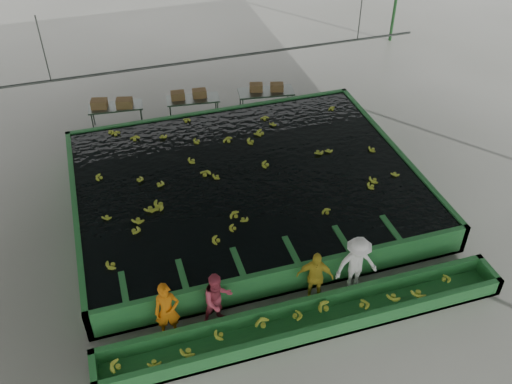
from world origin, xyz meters
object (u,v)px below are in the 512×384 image
object	(u,v)px
worker_d	(357,265)
packing_table_left	(117,116)
packing_table_right	(266,102)
worker_c	(315,277)
packing_table_mid	(194,109)
sorting_trough	(308,320)
box_stack_left	(113,107)
box_stack_mid	(189,98)
worker_b	(218,300)
flotation_tank	(246,187)
worker_a	(167,311)
box_stack_right	(266,90)

from	to	relation	value
worker_d	packing_table_left	distance (m)	10.74
packing_table_left	worker_d	bearing A→B (deg)	-63.42
worker_d	packing_table_right	xyz separation A→B (m)	(0.57, 8.94, -0.38)
worker_c	packing_table_mid	size ratio (longest dim) A/B	0.81
sorting_trough	packing_table_left	size ratio (longest dim) A/B	5.33
box_stack_left	box_stack_mid	xyz separation A→B (m)	(2.70, -0.13, 0.00)
worker_b	packing_table_right	xyz separation A→B (m)	(4.10, 8.94, -0.32)
flotation_tank	packing_table_right	distance (m)	5.11
packing_table_mid	box_stack_left	xyz separation A→B (m)	(-2.83, 0.23, 0.43)
worker_b	packing_table_mid	xyz separation A→B (m)	(1.45, 9.31, -0.35)
worker_a	box_stack_right	distance (m)	10.44
worker_d	packing_table_right	bearing A→B (deg)	89.71
packing_table_mid	box_stack_mid	world-z (taller)	box_stack_mid
packing_table_mid	box_stack_left	world-z (taller)	box_stack_left
worker_b	worker_c	xyz separation A→B (m)	(2.43, 0.00, -0.01)
box_stack_left	box_stack_right	bearing A→B (deg)	-5.74
box_stack_mid	flotation_tank	bearing A→B (deg)	-82.91
box_stack_mid	packing_table_right	bearing A→B (deg)	-9.43
packing_table_left	box_stack_right	size ratio (longest dim) A/B	1.52
worker_b	box_stack_right	bearing A→B (deg)	54.33
sorting_trough	packing_table_left	xyz separation A→B (m)	(-3.23, 10.39, 0.18)
flotation_tank	worker_a	xyz separation A→B (m)	(-3.14, -4.30, 0.35)
sorting_trough	worker_b	xyz separation A→B (m)	(-1.96, 0.80, 0.53)
box_stack_left	box_stack_right	distance (m)	5.53
packing_table_right	box_stack_left	distance (m)	5.52
worker_b	box_stack_mid	xyz separation A→B (m)	(1.33, 9.40, 0.08)
packing_table_left	box_stack_left	xyz separation A→B (m)	(-0.10, -0.06, 0.43)
box_stack_left	box_stack_mid	world-z (taller)	box_stack_left
sorting_trough	packing_table_left	world-z (taller)	packing_table_left
worker_d	worker_b	bearing A→B (deg)	-176.65
box_stack_mid	box_stack_right	size ratio (longest dim) A/B	1.03
packing_table_left	packing_table_right	bearing A→B (deg)	-6.91
worker_a	packing_table_left	distance (m)	9.60
worker_c	box_stack_right	size ratio (longest dim) A/B	1.24
box_stack_left	packing_table_mid	bearing A→B (deg)	-4.63
flotation_tank	box_stack_left	size ratio (longest dim) A/B	7.04
sorting_trough	box_stack_left	size ratio (longest dim) A/B	7.04
box_stack_left	worker_b	bearing A→B (deg)	-81.81
worker_a	box_stack_mid	distance (m)	9.73
worker_c	packing_table_mid	world-z (taller)	worker_c
box_stack_mid	box_stack_left	bearing A→B (deg)	177.15
packing_table_right	box_stack_mid	distance (m)	2.84
worker_b	worker_d	bearing A→B (deg)	-10.97
worker_a	box_stack_right	size ratio (longest dim) A/B	1.29
flotation_tank	packing_table_left	size ratio (longest dim) A/B	5.33
sorting_trough	packing_table_mid	xyz separation A→B (m)	(-0.51, 10.11, 0.18)
flotation_tank	sorting_trough	bearing A→B (deg)	-90.00
flotation_tank	box_stack_mid	distance (m)	5.16
packing_table_mid	packing_table_right	xyz separation A→B (m)	(2.65, -0.37, 0.03)
flotation_tank	packing_table_right	size ratio (longest dim) A/B	4.96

